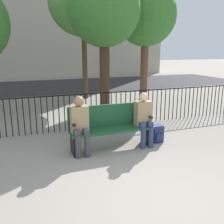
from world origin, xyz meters
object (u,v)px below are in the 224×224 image
at_px(park_bench, 111,125).
at_px(tree_0, 83,1).
at_px(seated_person_0, 80,123).
at_px(backpack, 157,134).
at_px(tree_2, 104,11).
at_px(seated_person_1, 144,117).
at_px(tree_3, 146,16).

xyz_separation_m(park_bench, tree_0, (0.89, 5.60, 3.40)).
xyz_separation_m(seated_person_0, backpack, (1.78, 0.09, -0.47)).
relative_size(park_bench, tree_2, 0.39).
bearing_deg(backpack, tree_2, 90.49).
distance_m(park_bench, seated_person_1, 0.73).
xyz_separation_m(seated_person_1, tree_2, (0.37, 3.70, 2.60)).
distance_m(seated_person_0, seated_person_1, 1.39).
bearing_deg(tree_0, backpack, -87.81).
distance_m(backpack, tree_0, 6.76).
bearing_deg(tree_0, seated_person_1, -91.79).
distance_m(seated_person_0, backpack, 1.85).
height_order(seated_person_1, tree_0, tree_0).
bearing_deg(seated_person_0, tree_3, 50.76).
xyz_separation_m(seated_person_1, backpack, (0.40, 0.09, -0.46)).
bearing_deg(seated_person_0, seated_person_1, -0.04).
height_order(seated_person_1, tree_2, tree_2).
distance_m(backpack, tree_3, 5.80).
height_order(seated_person_0, tree_0, tree_0).
bearing_deg(seated_person_0, tree_0, 74.70).
bearing_deg(tree_3, seated_person_1, -117.18).
bearing_deg(backpack, tree_0, 92.19).
xyz_separation_m(backpack, tree_0, (-0.22, 5.65, 3.70)).
bearing_deg(tree_2, backpack, -89.51).
xyz_separation_m(seated_person_0, tree_0, (1.57, 5.74, 3.24)).
bearing_deg(tree_0, tree_2, -84.80).
height_order(park_bench, seated_person_0, seated_person_0).
bearing_deg(seated_person_1, tree_3, 62.82).
xyz_separation_m(park_bench, tree_2, (1.07, 3.56, 2.75)).
bearing_deg(backpack, park_bench, 177.66).
height_order(park_bench, tree_2, tree_2).
height_order(seated_person_1, tree_3, tree_3).
relative_size(seated_person_1, tree_3, 0.26).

